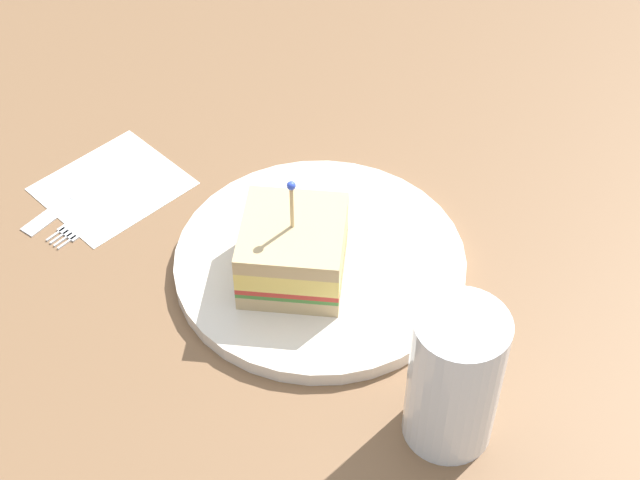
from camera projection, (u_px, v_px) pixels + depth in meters
ground_plane at (320, 276)px, 82.27cm from camera, size 112.25×112.25×2.00cm
plate at (320, 262)px, 81.07cm from camera, size 24.19×24.19×1.33cm
sandwich_half_center at (293, 250)px, 77.34cm from camera, size 11.56×11.66×10.06cm
drink_glass at (458, 383)px, 67.05cm from camera, size 6.46×6.46×11.89cm
napkin at (113, 186)px, 88.48cm from camera, size 14.08×13.24×0.15cm
fork at (93, 216)px, 85.65cm from camera, size 11.50×5.05×0.35cm
knife at (72, 198)px, 87.23cm from camera, size 11.70×5.71×0.35cm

